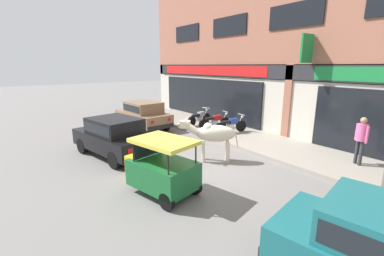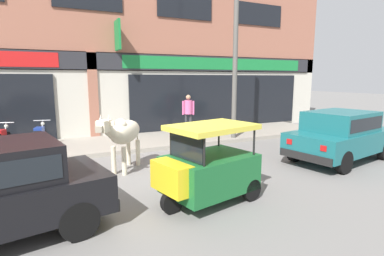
% 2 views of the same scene
% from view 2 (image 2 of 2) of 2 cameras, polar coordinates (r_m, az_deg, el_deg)
% --- Properties ---
extents(ground_plane, '(90.00, 90.00, 0.00)m').
position_cam_2_polar(ground_plane, '(7.60, -12.67, -9.16)').
color(ground_plane, slate).
extents(sidewalk, '(19.00, 2.91, 0.14)m').
position_cam_2_polar(sidewalk, '(11.07, -16.90, -3.11)').
color(sidewalk, gray).
rests_on(sidewalk, ground).
extents(shop_building, '(23.00, 1.40, 8.99)m').
position_cam_2_polar(shop_building, '(12.66, -19.07, 17.50)').
color(shop_building, '#9E604C').
rests_on(shop_building, ground).
extents(cow, '(1.52, 1.81, 1.61)m').
position_cam_2_polar(cow, '(7.90, -12.85, -0.94)').
color(cow, beige).
rests_on(cow, ground).
extents(car_1, '(3.80, 2.20, 1.46)m').
position_cam_2_polar(car_1, '(9.72, 26.48, -0.93)').
color(car_1, black).
rests_on(car_1, ground).
extents(auto_rickshaw, '(2.13, 1.53, 1.52)m').
position_cam_2_polar(auto_rickshaw, '(5.85, 2.83, -7.82)').
color(auto_rickshaw, black).
rests_on(auto_rickshaw, ground).
extents(motorcycle_2, '(0.63, 1.79, 0.88)m').
position_cam_2_polar(motorcycle_2, '(10.73, -27.17, -1.65)').
color(motorcycle_2, black).
rests_on(motorcycle_2, sidewalk).
extents(pedestrian, '(0.46, 0.32, 1.60)m').
position_cam_2_polar(pedestrian, '(12.20, -0.71, 3.46)').
color(pedestrian, '#2D2D33').
rests_on(pedestrian, sidewalk).
extents(utility_pole, '(0.18, 0.18, 6.24)m').
position_cam_2_polar(utility_pole, '(11.47, 8.24, 13.67)').
color(utility_pole, '#595651').
rests_on(utility_pole, sidewalk).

